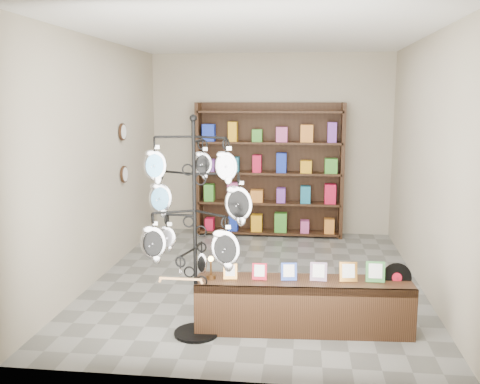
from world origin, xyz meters
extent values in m
plane|color=slate|center=(0.00, 0.00, 0.00)|extent=(5.00, 5.00, 0.00)
plane|color=#AAA289|center=(0.00, 2.50, 1.50)|extent=(4.00, 0.00, 4.00)
plane|color=#AAA289|center=(0.00, -2.50, 1.50)|extent=(4.00, 0.00, 4.00)
plane|color=#AAA289|center=(-2.00, 0.00, 1.50)|extent=(0.00, 5.00, 5.00)
plane|color=#AAA289|center=(2.00, 0.00, 1.50)|extent=(0.00, 5.00, 5.00)
plane|color=white|center=(0.00, 0.00, 3.00)|extent=(5.00, 5.00, 0.00)
cylinder|color=black|center=(-0.44, -1.67, 0.01)|extent=(0.47, 0.47, 0.03)
cylinder|color=black|center=(-0.44, -1.67, 1.03)|extent=(0.04, 0.04, 2.07)
sphere|color=black|center=(-0.44, -1.67, 2.08)|extent=(0.07, 0.07, 0.07)
ellipsoid|color=silver|center=(-0.42, -1.46, 0.65)|extent=(0.11, 0.05, 0.22)
cube|color=tan|center=(-0.52, -1.96, 0.66)|extent=(0.39, 0.02, 0.04)
cube|color=black|center=(0.58, -1.45, 0.26)|extent=(2.12, 0.55, 0.51)
cube|color=#C17C2D|center=(-0.13, -1.50, 0.59)|extent=(0.14, 0.06, 0.15)
cube|color=#B00E21|center=(0.15, -1.48, 0.60)|extent=(0.15, 0.06, 0.16)
cube|color=#263FA5|center=(0.44, -1.46, 0.60)|extent=(0.16, 0.06, 0.17)
cube|color=#E54C33|center=(0.72, -1.45, 0.61)|extent=(0.17, 0.06, 0.18)
cube|color=#C17C2D|center=(1.01, -1.43, 0.61)|extent=(0.17, 0.07, 0.19)
cube|color=#337233|center=(1.26, -1.41, 0.61)|extent=(0.18, 0.07, 0.20)
cylinder|color=black|center=(1.48, -1.35, 0.54)|extent=(0.29, 0.08, 0.28)
cylinder|color=#B00E21|center=(1.48, -1.36, 0.54)|extent=(0.10, 0.03, 0.09)
cylinder|color=#4B2E15|center=(-0.32, -1.51, 0.53)|extent=(0.10, 0.10, 0.04)
cylinder|color=#4B2E15|center=(-0.32, -1.51, 0.62)|extent=(0.02, 0.02, 0.13)
sphere|color=#FFBF59|center=(-0.32, -1.51, 0.71)|extent=(0.05, 0.05, 0.05)
cube|color=black|center=(0.00, 2.44, 1.10)|extent=(2.40, 0.04, 2.20)
cube|color=black|center=(-1.18, 2.28, 1.10)|extent=(0.06, 0.36, 2.20)
cube|color=black|center=(1.18, 2.28, 1.10)|extent=(0.06, 0.36, 2.20)
cube|color=black|center=(0.00, 2.28, 0.05)|extent=(2.36, 0.36, 0.04)
cube|color=black|center=(0.00, 2.28, 0.55)|extent=(2.36, 0.36, 0.03)
cube|color=black|center=(0.00, 2.28, 1.05)|extent=(2.36, 0.36, 0.04)
cube|color=black|center=(0.00, 2.28, 1.55)|extent=(2.36, 0.36, 0.04)
cube|color=black|center=(0.00, 2.28, 2.05)|extent=(2.36, 0.36, 0.04)
cylinder|color=black|center=(-1.97, 0.80, 1.80)|extent=(0.03, 0.24, 0.24)
cylinder|color=black|center=(-1.97, 0.80, 1.20)|extent=(0.03, 0.24, 0.24)
camera|label=1|loc=(0.56, -6.46, 2.26)|focal=40.00mm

